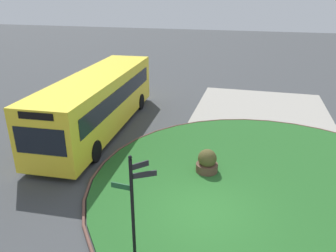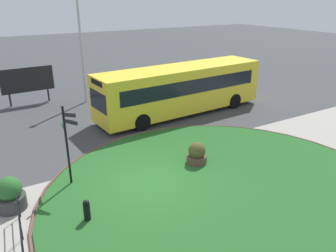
% 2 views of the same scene
% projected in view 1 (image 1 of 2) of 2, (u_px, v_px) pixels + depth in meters
% --- Properties ---
extents(ground, '(120.00, 120.00, 0.00)m').
position_uv_depth(ground, '(204.00, 214.00, 11.14)').
color(ground, '#3D3F42').
extents(sidewalk_paving, '(32.00, 8.27, 0.02)m').
position_uv_depth(sidewalk_paving, '(261.00, 223.00, 10.69)').
color(sidewalk_paving, '#9E998E').
rests_on(sidewalk_paving, ground).
extents(grass_island, '(14.13, 14.13, 0.10)m').
position_uv_depth(grass_island, '(272.00, 186.00, 12.62)').
color(grass_island, '#235B23').
rests_on(grass_island, ground).
extents(grass_kerb_ring, '(14.44, 14.44, 0.11)m').
position_uv_depth(grass_kerb_ring, '(272.00, 186.00, 12.62)').
color(grass_kerb_ring, brown).
rests_on(grass_kerb_ring, ground).
extents(signpost_directional, '(0.43, 1.14, 3.39)m').
position_uv_depth(signpost_directional, '(133.00, 204.00, 8.39)').
color(signpost_directional, black).
rests_on(signpost_directional, ground).
extents(bus_yellow, '(11.50, 3.26, 3.05)m').
position_uv_depth(bus_yellow, '(99.00, 100.00, 17.52)').
color(bus_yellow, yellow).
rests_on(bus_yellow, ground).
extents(planter_near_signpost, '(0.91, 0.91, 1.08)m').
position_uv_depth(planter_near_signpost, '(207.00, 163.00, 13.47)').
color(planter_near_signpost, brown).
rests_on(planter_near_signpost, ground).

